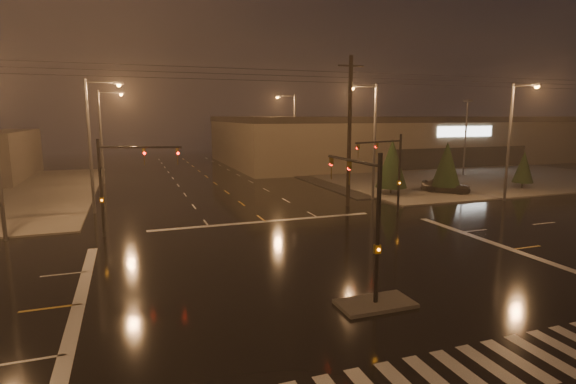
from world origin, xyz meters
The scene contains 20 objects.
ground centered at (0.00, 0.00, 0.00)m, with size 140.00×140.00×0.00m, color black.
sidewalk_ne centered at (30.00, 30.00, 0.06)m, with size 36.00×36.00×0.12m, color #4C4A44.
median_island centered at (0.00, -4.00, 0.07)m, with size 3.00×1.60×0.15m, color #4C4A44.
crosswalk centered at (0.00, -9.00, 0.01)m, with size 15.00×2.60×0.01m, color beige.
stop_bar_far centered at (0.00, 11.00, 0.01)m, with size 16.00×0.50×0.01m, color beige.
parking_lot centered at (35.00, 28.00, 0.04)m, with size 50.00×24.00×0.08m, color black.
retail_building centered at (35.00, 45.99, 3.84)m, with size 60.20×28.30×7.20m.
signal_mast_median centered at (0.00, -3.07, 3.75)m, with size 0.25×4.59×6.00m.
signal_mast_ne centered at (9.50, 10.14, 3.79)m, with size 4.84×1.86×6.00m.
signal_mast_nw centered at (-9.50, 10.14, 3.79)m, with size 4.84×1.86×6.00m.
streetlight_1 centered at (-11.18, 18.00, 5.80)m, with size 2.77×0.32×10.00m.
streetlight_2 centered at (-11.18, 34.00, 5.80)m, with size 2.77×0.32×10.00m.
streetlight_3 centered at (11.18, 16.00, 5.80)m, with size 2.77×0.32×10.00m.
streetlight_4 centered at (11.18, 36.00, 5.80)m, with size 2.77×0.32×10.00m.
streetlight_6 centered at (22.00, 11.18, 5.80)m, with size 0.32×2.77×10.00m.
utility_pole_1 centered at (8.00, 14.00, 6.13)m, with size 2.20×0.32×12.00m.
conifer_0 centered at (14.29, 17.48, 2.97)m, with size 2.91×2.91×5.25m.
conifer_1 centered at (19.63, 16.40, 2.82)m, with size 2.71×2.71×4.94m.
conifer_2 centered at (28.52, 15.74, 2.26)m, with size 2.00×2.00×3.82m.
car_parked centered at (19.67, 16.39, 0.76)m, with size 1.80×4.48×1.52m, color black.
Camera 1 is at (-8.81, -18.51, 7.37)m, focal length 28.00 mm.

